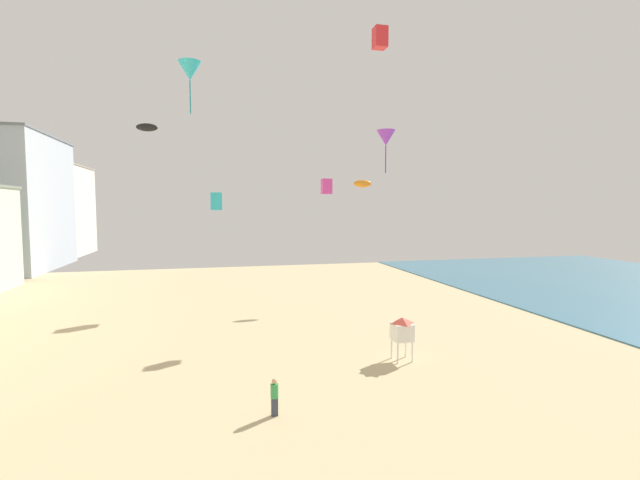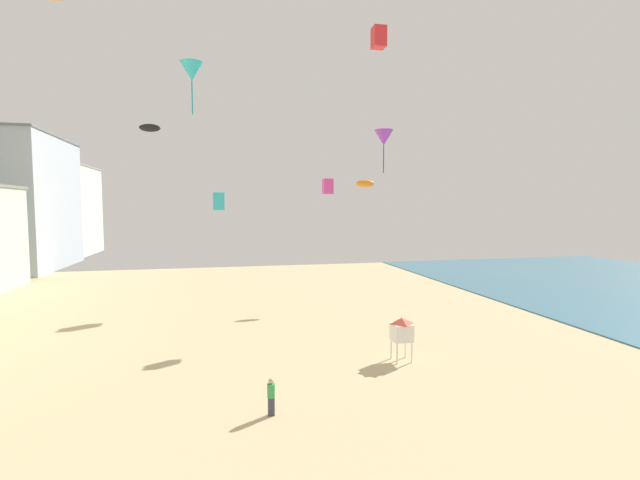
{
  "view_description": "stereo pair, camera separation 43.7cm",
  "coord_description": "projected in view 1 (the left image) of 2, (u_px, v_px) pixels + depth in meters",
  "views": [
    {
      "loc": [
        -0.72,
        -6.98,
        8.94
      ],
      "look_at": [
        5.81,
        19.76,
        6.91
      ],
      "focal_mm": 24.6,
      "sensor_mm": 36.0,
      "label": 1
    },
    {
      "loc": [
        -0.3,
        -7.08,
        8.94
      ],
      "look_at": [
        5.81,
        19.76,
        6.91
      ],
      "focal_mm": 24.6,
      "sensor_mm": 36.0,
      "label": 2
    }
  ],
  "objects": [
    {
      "name": "kite_red_box",
      "position": [
        380.0,
        38.0,
        22.56
      ],
      "size": [
        0.67,
        0.67,
        1.05
      ],
      "color": "red"
    },
    {
      "name": "kite_cyan_box",
      "position": [
        216.0,
        201.0,
        39.97
      ],
      "size": [
        1.01,
        1.01,
        1.59
      ],
      "color": "#2DB7CC"
    },
    {
      "name": "lifeguard_stand",
      "position": [
        402.0,
        329.0,
        25.6
      ],
      "size": [
        1.1,
        1.1,
        2.55
      ],
      "rotation": [
        0.0,
        0.0,
        0.01
      ],
      "color": "white",
      "rests_on": "ground"
    },
    {
      "name": "kite_cyan_delta",
      "position": [
        190.0,
        71.0,
        32.91
      ],
      "size": [
        1.7,
        1.7,
        3.87
      ],
      "color": "#2DB7CC"
    },
    {
      "name": "kite_magenta_box",
      "position": [
        327.0,
        186.0,
        33.23
      ],
      "size": [
        0.73,
        0.73,
        1.15
      ],
      "color": "#DB3D9E"
    },
    {
      "name": "kite_flyer",
      "position": [
        275.0,
        395.0,
        18.79
      ],
      "size": [
        0.34,
        0.34,
        1.64
      ],
      "rotation": [
        0.0,
        0.0,
        2.25
      ],
      "color": "#383D4C",
      "rests_on": "ground"
    },
    {
      "name": "kite_black_parafoil",
      "position": [
        147.0,
        127.0,
        36.16
      ],
      "size": [
        1.71,
        0.47,
        0.66
      ],
      "color": "black"
    },
    {
      "name": "kite_purple_delta",
      "position": [
        386.0,
        138.0,
        20.57
      ],
      "size": [
        0.88,
        0.88,
        2.0
      ],
      "color": "purple"
    },
    {
      "name": "boardwalk_hotel_distant",
      "position": [
        46.0,
        211.0,
        81.43
      ],
      "size": [
        13.3,
        16.44,
        16.81
      ],
      "color": "silver",
      "rests_on": "ground"
    },
    {
      "name": "kite_orange_parafoil",
      "position": [
        362.0,
        184.0,
        43.67
      ],
      "size": [
        1.88,
        0.52,
        0.73
      ],
      "color": "orange"
    }
  ]
}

